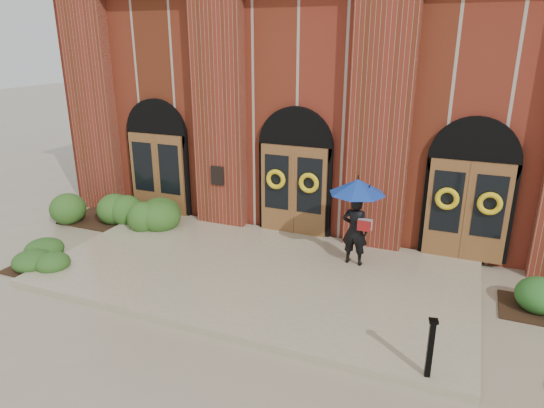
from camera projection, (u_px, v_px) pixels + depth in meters
The scene contains 7 objects.
ground at pixel (254, 278), 11.52m from camera, with size 90.00×90.00×0.00m, color gray.
landing at pixel (256, 272), 11.63m from camera, with size 10.00×5.30×0.15m, color tan.
church_building at pixel (350, 92), 18.07m from camera, with size 16.20×12.53×7.00m.
man_with_umbrella at pixel (357, 206), 11.45m from camera, with size 1.42×1.42×2.15m.
metal_post at pixel (430, 347), 7.77m from camera, with size 0.17×0.17×1.06m.
hedge_wall_left at pixel (121, 210), 14.75m from camera, with size 3.44×1.38×0.88m, color #2A511B.
hedge_front_left at pixel (41, 259), 11.98m from camera, with size 1.34×1.15×0.47m, color #254B19.
Camera 1 is at (4.35, -9.38, 5.40)m, focal length 32.00 mm.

